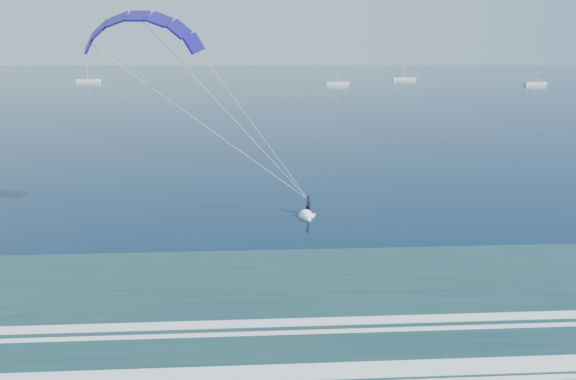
% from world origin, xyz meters
% --- Properties ---
extents(kitesurfer_rig, '(16.95, 8.74, 16.30)m').
position_xyz_m(kitesurfer_rig, '(-3.96, 22.98, 8.26)').
color(kitesurfer_rig, '#ABE01A').
rests_on(kitesurfer_rig, ground).
extents(sailboat_1, '(9.47, 2.40, 12.89)m').
position_xyz_m(sailboat_1, '(-72.76, 207.81, 0.69)').
color(sailboat_1, silver).
rests_on(sailboat_1, ground).
extents(sailboat_2, '(8.28, 2.40, 11.55)m').
position_xyz_m(sailboat_2, '(27.70, 184.94, 0.68)').
color(sailboat_2, silver).
rests_on(sailboat_2, ground).
extents(sailboat_3, '(10.05, 2.40, 13.54)m').
position_xyz_m(sailboat_3, '(61.73, 214.86, 0.69)').
color(sailboat_3, silver).
rests_on(sailboat_3, ground).
extents(sailboat_4, '(7.97, 2.40, 10.91)m').
position_xyz_m(sailboat_4, '(102.75, 180.30, 0.68)').
color(sailboat_4, silver).
rests_on(sailboat_4, ground).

